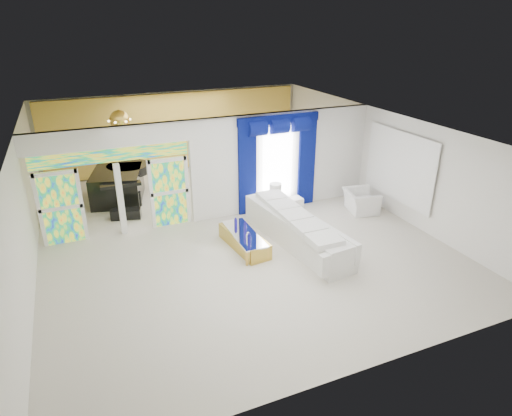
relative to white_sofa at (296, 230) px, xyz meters
name	(u,v)px	position (x,y,z in m)	size (l,w,h in m)	color
floor	(230,230)	(-1.33, 1.45, -0.38)	(12.00, 12.00, 0.00)	#B7AF9E
dividing_wall	(283,160)	(0.82, 2.45, 1.12)	(5.70, 0.18, 3.00)	white
dividing_header	(109,137)	(-4.18, 2.45, 2.35)	(4.30, 0.18, 0.55)	white
stained_panel_left	(61,208)	(-5.61, 2.45, 0.62)	(0.95, 0.04, 2.00)	#994C3F
stained_panel_right	(170,192)	(-2.76, 2.45, 0.62)	(0.95, 0.04, 2.00)	#994C3F
stained_transom	(112,155)	(-4.18, 2.45, 1.87)	(4.00, 0.05, 0.35)	#994C3F
window_pane	(277,164)	(0.57, 2.35, 1.07)	(1.00, 0.02, 2.30)	white
blue_drape_left	(247,170)	(-0.43, 2.32, 1.02)	(0.55, 0.10, 2.80)	#030A46
blue_drape_right	(307,162)	(1.57, 2.32, 1.02)	(0.55, 0.10, 2.80)	#030A46
blue_pelmet	(279,119)	(0.57, 2.32, 2.44)	(2.60, 0.12, 0.25)	#030A46
wall_mirror	(400,166)	(3.61, 0.45, 1.17)	(0.04, 2.70, 1.90)	white
gold_curtains	(176,132)	(-1.33, 7.35, 1.12)	(9.70, 0.12, 2.90)	gold
white_sofa	(296,230)	(0.00, 0.00, 0.00)	(0.85, 3.97, 0.76)	white
coffee_table	(244,241)	(-1.35, 0.30, -0.18)	(0.61, 1.82, 0.40)	gold
console_table	(284,206)	(0.62, 1.94, -0.18)	(1.21, 0.38, 0.40)	white
table_lamp	(275,193)	(0.32, 1.94, 0.31)	(0.36, 0.36, 0.58)	white
armchair	(361,201)	(2.84, 1.08, -0.04)	(1.03, 0.90, 0.67)	white
grand_piano	(118,186)	(-3.93, 4.99, 0.11)	(1.48, 1.94, 0.98)	black
piano_bench	(126,214)	(-3.93, 3.39, -0.23)	(0.87, 0.34, 0.29)	black
tv_console	(60,210)	(-5.72, 3.92, 0.00)	(0.52, 0.47, 0.75)	tan
chandelier	(119,120)	(-3.63, 4.85, 2.27)	(0.60, 0.60, 0.60)	gold
decanters	(245,232)	(-1.37, 0.20, 0.13)	(0.18, 1.08, 0.30)	#1D1697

